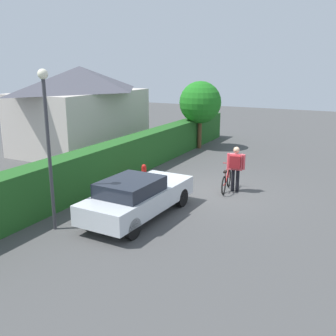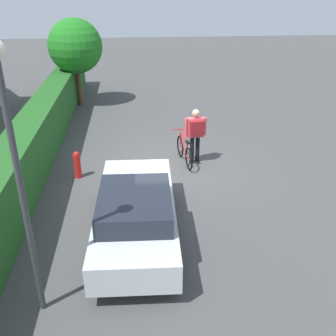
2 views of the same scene
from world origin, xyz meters
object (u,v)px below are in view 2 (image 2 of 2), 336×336
(person_rider, at_px, (196,131))
(tree_kerbside, at_px, (75,46))
(street_lamp, at_px, (15,157))
(parked_car_near, at_px, (136,212))
(bicycle, at_px, (184,151))
(fire_hydrant, at_px, (77,164))

(person_rider, bearing_deg, tree_kerbside, 32.29)
(street_lamp, height_order, tree_kerbside, street_lamp)
(parked_car_near, xyz_separation_m, person_rider, (3.87, -1.91, 0.35))
(person_rider, height_order, tree_kerbside, tree_kerbside)
(bicycle, xyz_separation_m, street_lamp, (-5.74, 3.26, 2.53))
(bicycle, bearing_deg, person_rider, -90.13)
(bicycle, relative_size, street_lamp, 0.37)
(parked_car_near, height_order, street_lamp, street_lamp)
(bicycle, height_order, tree_kerbside, tree_kerbside)
(tree_kerbside, xyz_separation_m, fire_hydrant, (-7.47, -0.72, -2.18))
(bicycle, relative_size, tree_kerbside, 0.45)
(parked_car_near, bearing_deg, bicycle, -22.13)
(person_rider, bearing_deg, street_lamp, 147.92)
(street_lamp, xyz_separation_m, tree_kerbside, (12.49, 0.67, -0.32))
(bicycle, relative_size, fire_hydrant, 2.10)
(fire_hydrant, bearing_deg, tree_kerbside, 5.51)
(parked_car_near, height_order, tree_kerbside, tree_kerbside)
(street_lamp, relative_size, fire_hydrant, 5.62)
(parked_car_near, height_order, bicycle, parked_car_near)
(tree_kerbside, height_order, fire_hydrant, tree_kerbside)
(tree_kerbside, bearing_deg, parked_car_near, -167.49)
(bicycle, height_order, fire_hydrant, bicycle)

